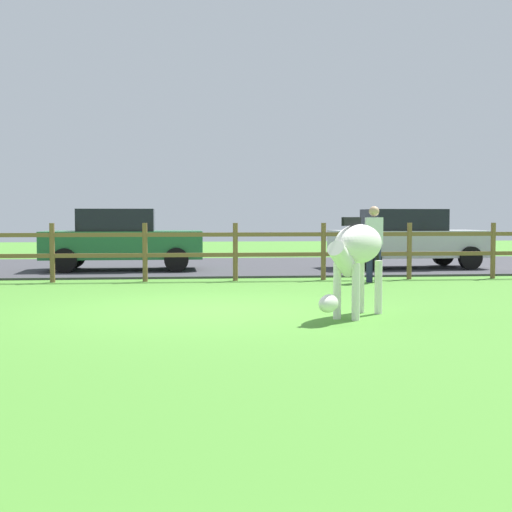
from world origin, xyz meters
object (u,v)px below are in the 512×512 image
object	(u,v)px
parked_car_silver	(407,238)
visitor_near_fence	(374,240)
parked_car_green	(122,239)
zebra	(356,252)

from	to	relation	value
parked_car_silver	visitor_near_fence	distance (m)	3.91
visitor_near_fence	parked_car_green	bearing A→B (deg)	147.79
parked_car_silver	zebra	bearing A→B (deg)	-112.04
zebra	parked_car_green	world-z (taller)	parked_car_green
parked_car_silver	visitor_near_fence	world-z (taller)	visitor_near_fence
zebra	visitor_near_fence	world-z (taller)	visitor_near_fence
parked_car_silver	parked_car_green	bearing A→B (deg)	179.18
visitor_near_fence	zebra	bearing A→B (deg)	-107.77
zebra	parked_car_silver	xyz separation A→B (m)	(3.54, 8.74, -0.08)
parked_car_green	visitor_near_fence	bearing A→B (deg)	-32.21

